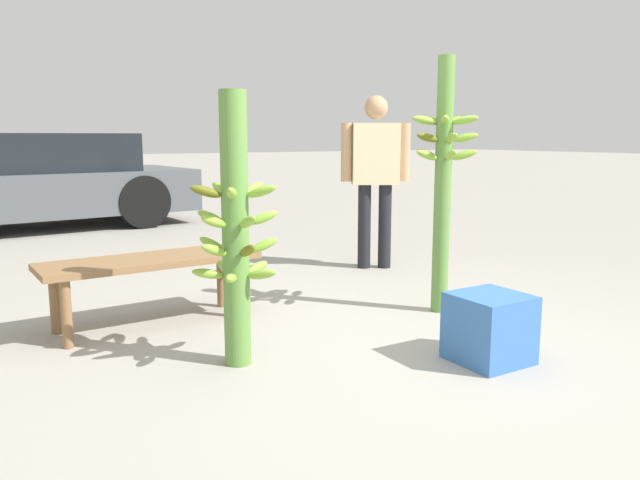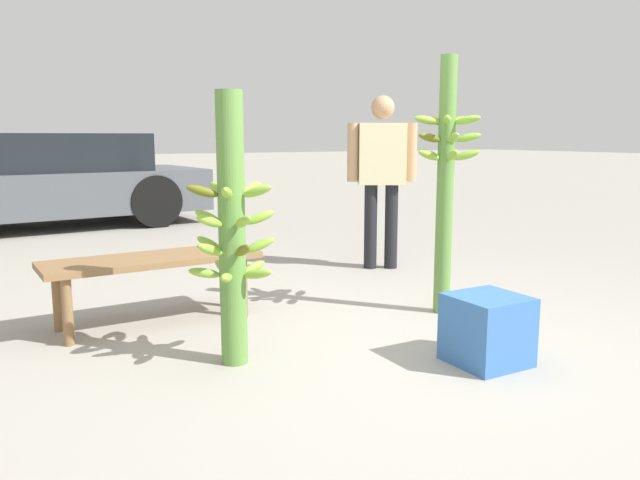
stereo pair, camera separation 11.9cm
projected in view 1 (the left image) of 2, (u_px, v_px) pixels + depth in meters
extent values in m
plane|color=#9E998E|center=(400.00, 354.00, 3.42)|extent=(80.00, 80.00, 0.00)
cylinder|color=#5B8C3D|center=(235.00, 231.00, 3.17)|extent=(0.14, 0.14, 1.41)
ellipsoid|color=#84B238|center=(253.00, 189.00, 3.25)|extent=(0.17, 0.11, 0.09)
ellipsoid|color=#84B238|center=(221.00, 189.00, 3.24)|extent=(0.07, 0.17, 0.09)
ellipsoid|color=#5D6216|center=(206.00, 192.00, 3.09)|extent=(0.18, 0.08, 0.09)
ellipsoid|color=#84B238|center=(232.00, 193.00, 2.99)|extent=(0.13, 0.17, 0.09)
ellipsoid|color=#84B238|center=(261.00, 191.00, 3.09)|extent=(0.15, 0.16, 0.09)
ellipsoid|color=#84B238|center=(240.00, 215.00, 3.30)|extent=(0.14, 0.17, 0.10)
ellipsoid|color=#84B238|center=(211.00, 218.00, 3.21)|extent=(0.14, 0.16, 0.10)
ellipsoid|color=#84B238|center=(214.00, 222.00, 3.05)|extent=(0.18, 0.10, 0.10)
ellipsoid|color=#84B238|center=(248.00, 222.00, 3.04)|extent=(0.05, 0.17, 0.10)
ellipsoid|color=#84B238|center=(263.00, 218.00, 3.19)|extent=(0.18, 0.09, 0.10)
ellipsoid|color=#84B238|center=(214.00, 250.00, 3.08)|extent=(0.18, 0.10, 0.11)
ellipsoid|color=#5D6216|center=(247.00, 251.00, 3.06)|extent=(0.05, 0.17, 0.11)
ellipsoid|color=#84B238|center=(263.00, 246.00, 3.21)|extent=(0.18, 0.10, 0.11)
ellipsoid|color=#5D6216|center=(242.00, 242.00, 3.32)|extent=(0.14, 0.16, 0.11)
ellipsoid|color=#84B238|center=(212.00, 245.00, 3.23)|extent=(0.14, 0.17, 0.11)
ellipsoid|color=#84B238|center=(208.00, 274.00, 3.17)|extent=(0.18, 0.09, 0.08)
ellipsoid|color=#84B238|center=(231.00, 278.00, 3.06)|extent=(0.14, 0.17, 0.08)
ellipsoid|color=#84B238|center=(262.00, 274.00, 3.15)|extent=(0.14, 0.16, 0.08)
ellipsoid|color=#84B238|center=(256.00, 268.00, 3.31)|extent=(0.18, 0.10, 0.08)
ellipsoid|color=#84B238|center=(225.00, 267.00, 3.32)|extent=(0.05, 0.17, 0.08)
cylinder|color=#5B8C3D|center=(443.00, 187.00, 4.13)|extent=(0.11, 0.11, 1.69)
ellipsoid|color=#84B238|center=(425.00, 120.00, 4.04)|extent=(0.18, 0.12, 0.08)
ellipsoid|color=#84B238|center=(445.00, 120.00, 3.93)|extent=(0.15, 0.17, 0.08)
ellipsoid|color=#84B238|center=(465.00, 120.00, 4.00)|extent=(0.13, 0.18, 0.08)
ellipsoid|color=#84B238|center=(457.00, 121.00, 4.15)|extent=(0.18, 0.09, 0.08)
ellipsoid|color=#5D6216|center=(432.00, 121.00, 4.18)|extent=(0.07, 0.18, 0.08)
ellipsoid|color=#84B238|center=(427.00, 138.00, 4.17)|extent=(0.09, 0.18, 0.09)
ellipsoid|color=#5D6216|center=(428.00, 138.00, 4.02)|extent=(0.18, 0.07, 0.09)
ellipsoid|color=#84B238|center=(452.00, 138.00, 3.95)|extent=(0.12, 0.18, 0.09)
ellipsoid|color=#84B238|center=(465.00, 138.00, 4.06)|extent=(0.17, 0.15, 0.09)
ellipsoid|color=#5D6216|center=(450.00, 138.00, 4.19)|extent=(0.18, 0.14, 0.09)
ellipsoid|color=#84B238|center=(464.00, 155.00, 4.07)|extent=(0.17, 0.16, 0.10)
ellipsoid|color=#84B238|center=(450.00, 154.00, 4.21)|extent=(0.18, 0.13, 0.10)
ellipsoid|color=#84B238|center=(427.00, 154.00, 4.19)|extent=(0.09, 0.18, 0.10)
ellipsoid|color=#84B238|center=(427.00, 155.00, 4.04)|extent=(0.18, 0.07, 0.10)
ellipsoid|color=#84B238|center=(451.00, 155.00, 3.97)|extent=(0.12, 0.18, 0.10)
cylinder|color=black|center=(364.00, 226.00, 5.61)|extent=(0.16, 0.16, 0.76)
cylinder|color=black|center=(385.00, 226.00, 5.62)|extent=(0.16, 0.16, 0.76)
cube|color=beige|center=(376.00, 154.00, 5.51)|extent=(0.45, 0.36, 0.54)
cylinder|color=tan|center=(347.00, 152.00, 5.50)|extent=(0.13, 0.13, 0.51)
cylinder|color=tan|center=(405.00, 152.00, 5.52)|extent=(0.13, 0.13, 0.51)
sphere|color=tan|center=(376.00, 107.00, 5.45)|extent=(0.21, 0.21, 0.21)
cube|color=olive|center=(151.00, 261.00, 3.88)|extent=(1.35, 0.50, 0.04)
cylinder|color=olive|center=(55.00, 302.00, 3.75)|extent=(0.06, 0.06, 0.40)
cylinder|color=olive|center=(221.00, 279.00, 4.35)|extent=(0.06, 0.06, 0.40)
cylinder|color=olive|center=(66.00, 314.00, 3.49)|extent=(0.06, 0.06, 0.40)
cylinder|color=olive|center=(242.00, 288.00, 4.09)|extent=(0.06, 0.06, 0.40)
cube|color=#4C5156|center=(22.00, 193.00, 7.98)|extent=(4.30, 2.08, 0.55)
cube|color=black|center=(33.00, 152.00, 7.99)|extent=(2.41, 1.80, 0.48)
cylinder|color=black|center=(143.00, 202.00, 8.09)|extent=(0.70, 0.25, 0.68)
cylinder|color=black|center=(105.00, 193.00, 9.39)|extent=(0.70, 0.25, 0.68)
cube|color=#386BB2|center=(489.00, 328.00, 3.29)|extent=(0.36, 0.36, 0.36)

